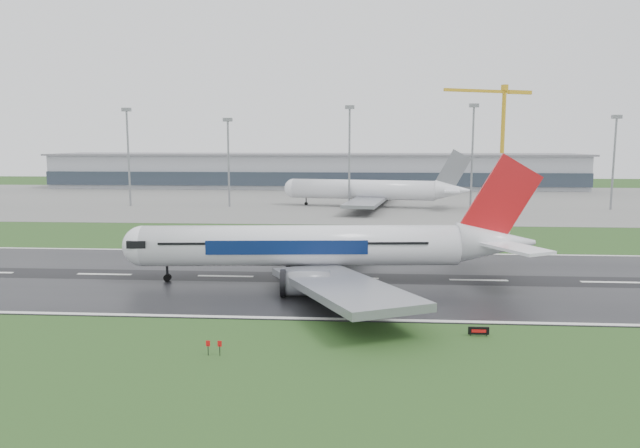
{
  "coord_description": "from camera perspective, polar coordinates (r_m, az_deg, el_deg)",
  "views": [
    {
      "loc": [
        21.45,
        -91.24,
        21.58
      ],
      "look_at": [
        14.38,
        12.0,
        7.0
      ],
      "focal_mm": 33.13,
      "sensor_mm": 36.0,
      "label": 1
    }
  ],
  "objects": [
    {
      "name": "ground",
      "position": [
        96.18,
        -9.11,
        -5.05
      ],
      "size": [
        520.0,
        520.0,
        0.0
      ],
      "primitive_type": "plane",
      "color": "#214418",
      "rests_on": "ground"
    },
    {
      "name": "runway",
      "position": [
        96.17,
        -9.11,
        -5.02
      ],
      "size": [
        400.0,
        45.0,
        0.1
      ],
      "primitive_type": "cube",
      "color": "black",
      "rests_on": "ground"
    },
    {
      "name": "apron",
      "position": [
        218.37,
        -1.74,
        2.35
      ],
      "size": [
        400.0,
        130.0,
        0.08
      ],
      "primitive_type": "cube",
      "color": "slate",
      "rests_on": "ground"
    },
    {
      "name": "terminal",
      "position": [
        277.43,
        -0.52,
        5.11
      ],
      "size": [
        240.0,
        36.0,
        15.0
      ],
      "primitive_type": "cube",
      "color": "#91959C",
      "rests_on": "ground"
    },
    {
      "name": "main_airliner",
      "position": [
        90.31,
        0.99,
        0.31
      ],
      "size": [
        68.23,
        65.47,
        18.73
      ],
      "primitive_type": null,
      "rotation": [
        0.0,
        0.0,
        0.08
      ],
      "color": "white",
      "rests_on": "runway"
    },
    {
      "name": "parked_airliner",
      "position": [
        194.29,
        4.93,
        4.33
      ],
      "size": [
        70.76,
        67.25,
        18.18
      ],
      "primitive_type": null,
      "rotation": [
        0.0,
        0.0,
        -0.17
      ],
      "color": "white",
      "rests_on": "apron"
    },
    {
      "name": "tower_crane",
      "position": [
        299.07,
        17.23,
        8.1
      ],
      "size": [
        45.45,
        22.37,
        47.72
      ],
      "primitive_type": null,
      "rotation": [
        0.0,
        0.0,
        0.42
      ],
      "color": "gold",
      "rests_on": "ground"
    },
    {
      "name": "runway_sign",
      "position": [
        69.2,
        15.07,
        -9.98
      ],
      "size": [
        2.31,
        0.64,
        1.04
      ],
      "primitive_type": null,
      "rotation": [
        0.0,
        0.0,
        -0.17
      ],
      "color": "black",
      "rests_on": "ground"
    },
    {
      "name": "floodmast_1",
      "position": [
        206.1,
        -18.0,
        5.96
      ],
      "size": [
        0.64,
        0.64,
        31.17
      ],
      "primitive_type": "cylinder",
      "color": "gray",
      "rests_on": "ground"
    },
    {
      "name": "floodmast_2",
      "position": [
        196.19,
        -8.82,
        5.68
      ],
      "size": [
        0.64,
        0.64,
        27.82
      ],
      "primitive_type": "cylinder",
      "color": "gray",
      "rests_on": "ground"
    },
    {
      "name": "floodmast_3",
      "position": [
        191.36,
        2.85,
        6.29
      ],
      "size": [
        0.64,
        0.64,
        31.66
      ],
      "primitive_type": "cylinder",
      "color": "gray",
      "rests_on": "ground"
    },
    {
      "name": "floodmast_4",
      "position": [
        194.57,
        14.48,
        6.13
      ],
      "size": [
        0.64,
        0.64,
        32.05
      ],
      "primitive_type": "cylinder",
      "color": "gray",
      "rests_on": "ground"
    },
    {
      "name": "floodmast_5",
      "position": [
        207.08,
        26.48,
        5.14
      ],
      "size": [
        0.64,
        0.64,
        28.43
      ],
      "primitive_type": "cylinder",
      "color": "gray",
      "rests_on": "ground"
    }
  ]
}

